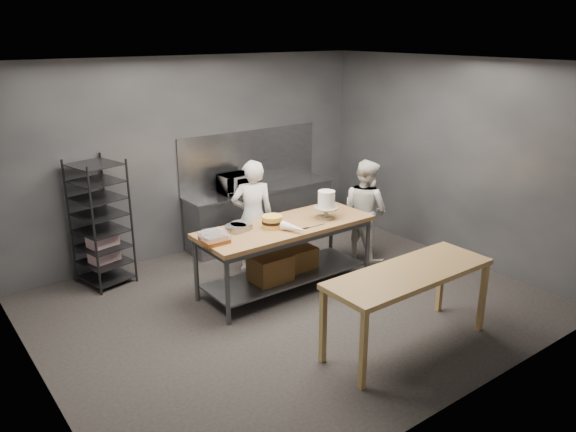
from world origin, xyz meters
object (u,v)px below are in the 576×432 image
at_px(work_table, 284,249).
at_px(speed_rack, 101,224).
at_px(near_counter, 409,278).
at_px(microwave, 237,183).
at_px(chef_behind, 253,217).
at_px(layer_cake, 272,222).
at_px(chef_right, 365,210).
at_px(frosted_cake_stand, 326,202).

height_order(work_table, speed_rack, speed_rack).
xyz_separation_m(near_counter, microwave, (0.12, 3.70, 0.24)).
xyz_separation_m(speed_rack, chef_behind, (1.87, -0.88, -0.03)).
distance_m(work_table, near_counter, 1.99).
bearing_deg(work_table, layer_cake, 178.06).
xyz_separation_m(chef_right, microwave, (-1.27, 1.59, 0.28)).
distance_m(chef_right, layer_cake, 1.83).
xyz_separation_m(microwave, layer_cake, (-0.54, -1.73, -0.05)).
bearing_deg(microwave, frosted_cake_stand, -81.79).
xyz_separation_m(frosted_cake_stand, layer_cake, (-0.81, 0.13, -0.15)).
distance_m(microwave, layer_cake, 1.81).
height_order(speed_rack, frosted_cake_stand, speed_rack).
bearing_deg(work_table, chef_behind, 89.27).
bearing_deg(work_table, chef_right, 4.98).
xyz_separation_m(speed_rack, chef_right, (3.48, -1.51, -0.08)).
bearing_deg(chef_right, work_table, 90.45).
relative_size(near_counter, chef_behind, 1.22).
height_order(speed_rack, microwave, speed_rack).
height_order(work_table, microwave, microwave).
bearing_deg(speed_rack, chef_right, -23.53).
bearing_deg(layer_cake, chef_right, 4.25).
relative_size(chef_behind, layer_cake, 6.22).
bearing_deg(near_counter, layer_cake, 101.96).
bearing_deg(chef_behind, work_table, 112.31).
relative_size(work_table, chef_right, 1.55).
relative_size(near_counter, frosted_cake_stand, 5.24).
distance_m(chef_right, microwave, 2.05).
bearing_deg(frosted_cake_stand, near_counter, -102.00).
xyz_separation_m(speed_rack, frosted_cake_stand, (2.48, -1.77, 0.30)).
height_order(speed_rack, chef_behind, speed_rack).
height_order(work_table, chef_behind, chef_behind).
height_order(chef_behind, chef_right, chef_behind).
bearing_deg(layer_cake, microwave, 72.64).
height_order(near_counter, layer_cake, layer_cake).
distance_m(chef_right, frosted_cake_stand, 1.10).
distance_m(chef_behind, layer_cake, 0.81).
relative_size(work_table, layer_cake, 9.06).
bearing_deg(chef_right, frosted_cake_stand, 100.04).
bearing_deg(frosted_cake_stand, chef_right, 14.57).
distance_m(work_table, frosted_cake_stand, 0.86).
relative_size(near_counter, layer_cake, 7.55).
bearing_deg(chef_right, speed_rack, 61.94).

